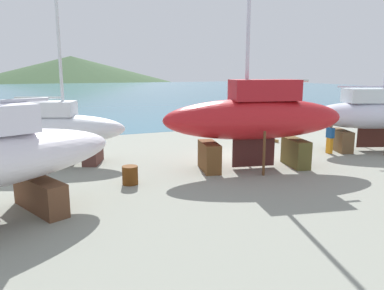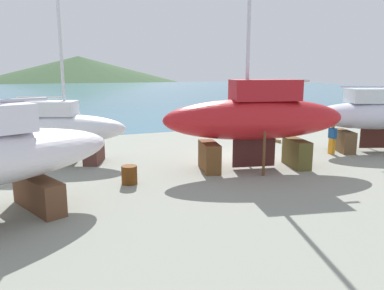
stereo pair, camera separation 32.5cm
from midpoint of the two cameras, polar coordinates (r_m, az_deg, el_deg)
ground_plane at (r=17.99m, az=13.34°, el=-3.87°), size 50.56×50.56×0.00m
sea_water at (r=85.27m, az=-15.11°, el=7.80°), size 169.16×115.52×0.01m
headland_hill at (r=192.80m, az=-16.69°, el=9.45°), size 175.23×175.23×22.60m
sailboat_small_center at (r=17.80m, az=10.18°, el=4.03°), size 8.97×4.10×15.70m
sailboat_large_starboard at (r=24.06m, az=26.69°, el=4.04°), size 8.12×4.99×11.77m
sailboat_mid_port at (r=19.86m, az=-19.12°, el=2.37°), size 6.98×4.49×10.38m
worker at (r=22.36m, az=20.90°, el=0.91°), size 0.25×0.44×1.68m
barrel_rust_mid at (r=24.11m, az=8.12°, el=1.11°), size 0.74×0.74×0.79m
barrel_by_slipway at (r=15.67m, az=-8.91°, el=-4.51°), size 0.88×0.88×0.76m
timber_plank_near at (r=25.51m, az=12.18°, el=0.84°), size 0.44×1.83×0.19m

